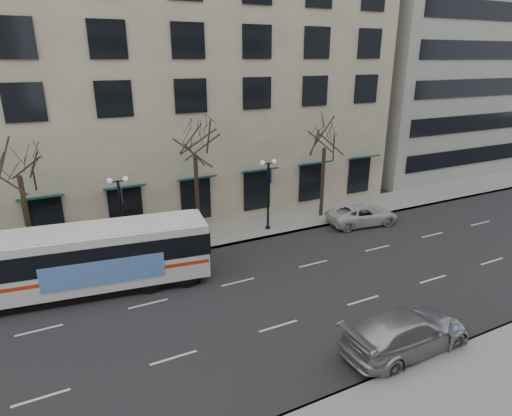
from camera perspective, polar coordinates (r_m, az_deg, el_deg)
ground at (r=22.37m, az=0.06°, el=-12.44°), size 160.00×160.00×0.00m
sidewalk_far at (r=31.54m, az=0.90°, el=-2.38°), size 80.00×4.00×0.15m
building_hotel at (r=38.53m, az=-17.75°, el=18.91°), size 40.00×20.00×24.00m
building_office at (r=55.78m, az=22.31°, el=24.04°), size 25.00×20.00×35.00m
tree_far_left at (r=26.34m, az=-29.37°, el=5.76°), size 3.60×3.60×8.34m
tree_far_mid at (r=27.58m, az=-8.22°, el=9.02°), size 3.60×3.60×8.55m
tree_far_right at (r=32.17m, az=9.18°, el=9.59°), size 3.60×3.60×8.06m
lamp_post_left at (r=26.93m, az=-17.50°, el=-0.70°), size 1.22×0.45×5.21m
lamp_post_right at (r=29.91m, az=1.65°, el=2.22°), size 1.22×0.45×5.21m
city_bus at (r=24.12m, az=-22.03°, el=-6.26°), size 13.31×4.53×3.54m
silver_car at (r=19.85m, az=19.44°, el=-15.32°), size 6.02×2.54×1.73m
white_pickup at (r=32.79m, az=13.99°, el=-0.86°), size 5.62×3.17×1.48m
pay_station at (r=19.97m, az=24.84°, el=-14.62°), size 0.38×0.31×1.49m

